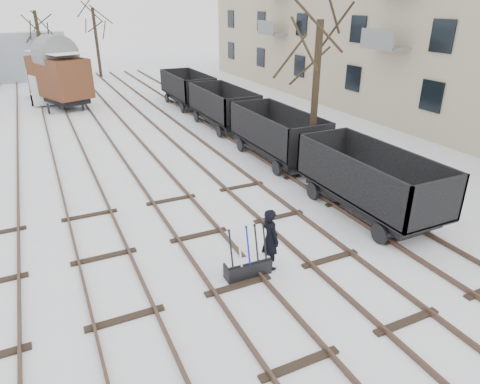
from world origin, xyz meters
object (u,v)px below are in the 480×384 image
Objects in this scene: box_van_wagon at (59,76)px; panel_van at (45,85)px; freight_wagon_a at (368,190)px; ground_frame at (248,266)px; worker at (270,239)px.

box_van_wagon is 3.39m from panel_van.
freight_wagon_a is 1.01× the size of box_van_wagon.
ground_frame is at bearing -84.22° from panel_van.
ground_frame is 27.59m from panel_van.
freight_wagon_a is at bearing -72.17° from panel_van.
panel_van is (-3.63, 27.33, 0.86)m from ground_frame.
worker is 0.36× the size of panel_van.
box_van_wagon is 1.12× the size of panel_van.
panel_van is (-4.38, 27.23, 0.23)m from worker.
box_van_wagon reaches higher than panel_van.
worker is 27.59m from panel_van.
freight_wagon_a is 24.16m from box_van_wagon.
ground_frame is 0.81× the size of worker.
box_van_wagon reaches higher than ground_frame.
box_van_wagon is (-2.68, 24.27, 1.95)m from ground_frame.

